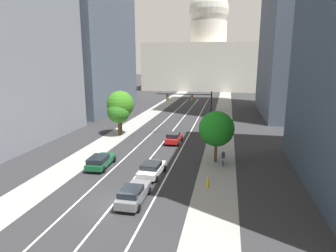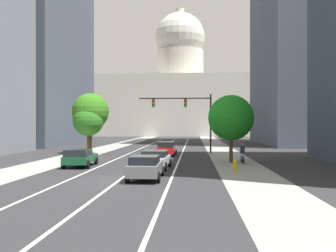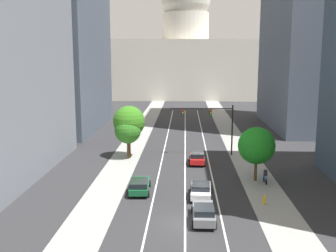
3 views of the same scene
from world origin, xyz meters
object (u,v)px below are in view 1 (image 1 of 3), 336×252
at_px(traffic_signal_mast, 194,104).
at_px(cyclist, 223,158).
at_px(car_gray, 133,194).
at_px(capitol_building, 207,57).
at_px(street_tree_near_left, 120,104).
at_px(car_green, 100,161).
at_px(street_tree_mid_left, 118,112).
at_px(fire_hydrant, 208,183).
at_px(car_red, 174,138).
at_px(car_white, 152,169).
at_px(street_tree_far_right, 217,129).

bearing_deg(traffic_signal_mast, cyclist, -68.91).
bearing_deg(car_gray, capitol_building, 0.91).
height_order(traffic_signal_mast, street_tree_near_left, street_tree_near_left).
xyz_separation_m(car_green, street_tree_mid_left, (-3.03, 13.63, 3.04)).
bearing_deg(traffic_signal_mast, car_green, -117.40).
relative_size(fire_hydrant, cyclist, 0.53).
bearing_deg(cyclist, traffic_signal_mast, 18.73).
distance_m(capitol_building, car_red, 85.27).
bearing_deg(car_gray, traffic_signal_mast, -5.42).
relative_size(capitol_building, car_red, 11.86).
xyz_separation_m(car_gray, fire_hydrant, (5.79, 4.17, -0.30)).
distance_m(car_green, street_tree_mid_left, 14.29).
xyz_separation_m(car_white, traffic_signal_mast, (2.21, 17.13, 4.31)).
distance_m(capitol_building, street_tree_near_left, 82.05).
xyz_separation_m(car_gray, street_tree_mid_left, (-9.12, 20.65, 3.03)).
relative_size(car_red, street_tree_far_right, 0.70).
bearing_deg(cyclist, fire_hydrant, 166.27).
bearing_deg(car_white, fire_hydrant, -103.83).
xyz_separation_m(car_green, car_white, (6.09, -1.12, -0.02)).
distance_m(capitol_building, fire_hydrant, 99.55).
distance_m(car_white, street_tree_far_right, 8.88).
relative_size(traffic_signal_mast, cyclist, 4.99).
relative_size(capitol_building, fire_hydrant, 54.58).
relative_size(car_white, street_tree_near_left, 0.64).
bearing_deg(traffic_signal_mast, car_red, -114.87).
height_order(car_red, street_tree_far_right, street_tree_far_right).
height_order(car_green, car_gray, car_gray).
distance_m(capitol_building, car_gray, 103.39).
xyz_separation_m(cyclist, street_tree_near_left, (-16.10, 10.87, 4.01)).
distance_m(car_gray, fire_hydrant, 7.14).
bearing_deg(street_tree_near_left, fire_hydrant, -49.19).
distance_m(car_red, traffic_signal_mast, 6.76).
height_order(traffic_signal_mast, street_tree_mid_left, traffic_signal_mast).
bearing_deg(street_tree_far_right, car_red, 132.06).
bearing_deg(car_white, cyclist, -54.26).
bearing_deg(traffic_signal_mast, car_white, -97.35).
xyz_separation_m(fire_hydrant, cyclist, (1.27, 6.30, 0.39)).
xyz_separation_m(capitol_building, cyclist, (8.58, -92.16, -12.32)).
bearing_deg(street_tree_near_left, traffic_signal_mast, 8.57).
distance_m(capitol_building, street_tree_far_right, 91.99).
height_order(street_tree_near_left, street_tree_mid_left, street_tree_near_left).
bearing_deg(traffic_signal_mast, car_gray, -95.47).
relative_size(capitol_building, traffic_signal_mast, 5.79).
xyz_separation_m(car_green, car_gray, (6.09, -7.02, 0.01)).
height_order(fire_hydrant, street_tree_near_left, street_tree_near_left).
bearing_deg(traffic_signal_mast, street_tree_near_left, -171.43).
relative_size(car_red, car_white, 0.94).
relative_size(car_red, street_tree_mid_left, 0.75).
height_order(fire_hydrant, cyclist, cyclist).
relative_size(car_white, street_tree_far_right, 0.75).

